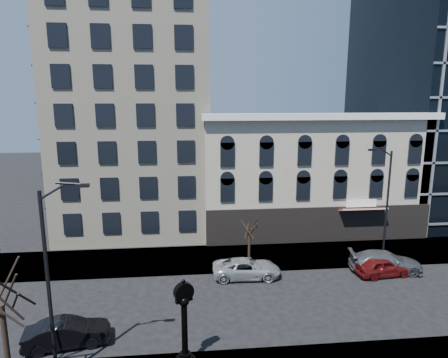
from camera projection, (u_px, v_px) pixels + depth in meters
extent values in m
plane|color=black|center=(201.00, 307.00, 27.08)|extent=(160.00, 160.00, 0.00)
cube|color=gray|center=(197.00, 259.00, 34.86)|extent=(160.00, 6.00, 0.12)
cube|color=beige|center=(132.00, 47.00, 41.14)|extent=(15.00, 15.00, 38.00)
cube|color=#B2A892|center=(306.00, 173.00, 42.62)|extent=(22.00, 10.00, 12.00)
cube|color=white|center=(326.00, 117.00, 36.29)|extent=(22.60, 0.80, 0.60)
cube|color=black|center=(320.00, 225.00, 38.55)|extent=(22.00, 0.30, 3.60)
cube|color=maroon|center=(363.00, 210.00, 38.08)|extent=(4.50, 1.18, 0.55)
cylinder|color=black|center=(185.00, 357.00, 21.03)|extent=(0.80, 0.80, 0.20)
cylinder|color=black|center=(185.00, 354.00, 20.99)|extent=(0.60, 0.60, 0.16)
cylinder|color=black|center=(185.00, 328.00, 20.68)|extent=(0.32, 0.32, 2.89)
sphere|color=black|center=(184.00, 301.00, 20.37)|extent=(0.56, 0.56, 0.56)
cube|color=black|center=(184.00, 299.00, 20.35)|extent=(0.91, 0.58, 0.25)
cylinder|color=black|center=(184.00, 292.00, 20.27)|extent=(1.07, 0.72, 1.04)
cylinder|color=white|center=(184.00, 294.00, 20.10)|extent=(0.80, 0.39, 0.88)
cylinder|color=white|center=(184.00, 290.00, 20.43)|extent=(0.80, 0.39, 0.88)
sphere|color=black|center=(184.00, 281.00, 20.14)|extent=(0.20, 0.20, 0.20)
cylinder|color=black|center=(49.00, 289.00, 19.02)|extent=(0.18, 0.18, 9.72)
cube|color=black|center=(88.00, 185.00, 18.30)|extent=(0.63, 0.28, 0.16)
cylinder|color=black|center=(387.00, 207.00, 33.49)|extent=(0.18, 0.18, 9.52)
cylinder|color=black|center=(383.00, 258.00, 34.42)|extent=(0.40, 0.40, 0.44)
cube|color=black|center=(370.00, 150.00, 31.90)|extent=(0.64, 0.35, 0.15)
cylinder|color=black|center=(7.00, 352.00, 18.29)|extent=(0.25, 0.25, 4.76)
cylinder|color=black|center=(249.00, 248.00, 33.57)|extent=(0.23, 0.23, 2.78)
imported|color=black|center=(67.00, 333.00, 22.73)|extent=(4.93, 2.43, 1.55)
imported|color=#A5A8AD|center=(247.00, 268.00, 31.36)|extent=(5.43, 2.66, 1.49)
imported|color=#595B60|center=(386.00, 262.00, 32.39)|extent=(6.05, 3.28, 1.66)
imported|color=maroon|center=(383.00, 267.00, 31.65)|extent=(4.57, 2.26, 1.50)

